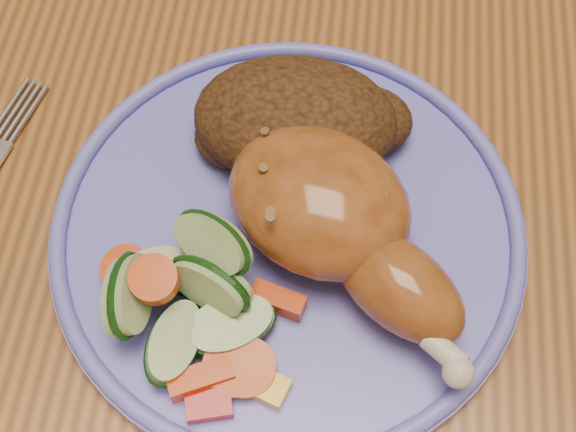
{
  "coord_description": "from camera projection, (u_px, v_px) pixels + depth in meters",
  "views": [
    {
      "loc": [
        0.0,
        -0.32,
        1.19
      ],
      "look_at": [
        -0.02,
        -0.09,
        0.78
      ],
      "focal_mm": 50.0,
      "sensor_mm": 36.0,
      "label": 1
    }
  ],
  "objects": [
    {
      "name": "ground",
      "position": [
        312.0,
        415.0,
        1.2
      ],
      "size": [
        4.0,
        4.0,
        0.0
      ],
      "primitive_type": "plane",
      "color": "brown",
      "rests_on": "ground"
    },
    {
      "name": "dining_table",
      "position": [
        334.0,
        182.0,
        0.61
      ],
      "size": [
        0.9,
        1.4,
        0.75
      ],
      "color": "brown",
      "rests_on": "ground"
    },
    {
      "name": "plate",
      "position": [
        288.0,
        233.0,
        0.49
      ],
      "size": [
        0.29,
        0.29,
        0.01
      ],
      "primitive_type": "cylinder",
      "color": "#6362CB",
      "rests_on": "dining_table"
    },
    {
      "name": "plate_rim",
      "position": [
        288.0,
        224.0,
        0.48
      ],
      "size": [
        0.29,
        0.29,
        0.01
      ],
      "primitive_type": "torus",
      "color": "#6362CB",
      "rests_on": "plate"
    },
    {
      "name": "chicken_leg",
      "position": [
        338.0,
        221.0,
        0.45
      ],
      "size": [
        0.17,
        0.17,
        0.06
      ],
      "color": "#9B5420",
      "rests_on": "plate"
    },
    {
      "name": "rice_pilaf",
      "position": [
        300.0,
        121.0,
        0.5
      ],
      "size": [
        0.14,
        0.09,
        0.06
      ],
      "color": "#452811",
      "rests_on": "plate"
    },
    {
      "name": "vegetable_pile",
      "position": [
        197.0,
        307.0,
        0.44
      ],
      "size": [
        0.12,
        0.12,
        0.06
      ],
      "color": "#A50A05",
      "rests_on": "plate"
    }
  ]
}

